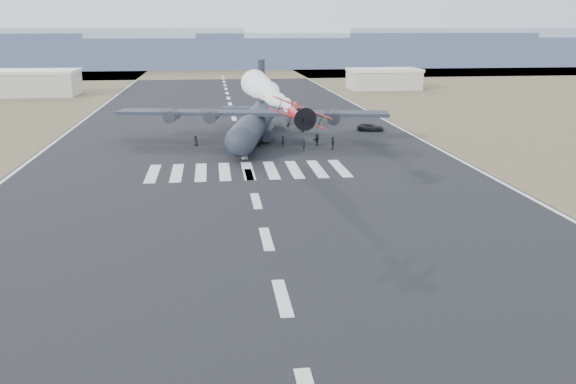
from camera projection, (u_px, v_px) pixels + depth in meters
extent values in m
cube|color=brown|center=(221.00, 71.00, 250.27)|extent=(500.00, 80.00, 0.00)
cube|color=#8A99B0|center=(72.00, 48.00, 268.94)|extent=(150.00, 50.00, 17.00)
cube|color=#8A99B0|center=(219.00, 52.00, 277.27)|extent=(150.00, 50.00, 13.00)
cube|color=#8A99B0|center=(359.00, 49.00, 284.81)|extent=(150.00, 50.00, 15.00)
cube|color=#8A99B0|center=(491.00, 46.00, 292.35)|extent=(150.00, 50.00, 17.00)
cube|color=#A29D90|center=(31.00, 84.00, 161.88)|extent=(24.00, 14.00, 6.00)
cube|color=silver|center=(29.00, 71.00, 161.01)|extent=(24.50, 14.50, 0.80)
cube|color=#A29D90|center=(384.00, 80.00, 178.54)|extent=(20.00, 12.00, 5.20)
cube|color=silver|center=(384.00, 70.00, 177.77)|extent=(20.50, 12.50, 0.80)
cylinder|color=#BB2E0C|center=(298.00, 115.00, 58.28)|extent=(1.17, 4.91, 0.88)
sphere|color=black|center=(298.00, 111.00, 58.38)|extent=(0.68, 0.68, 0.68)
cylinder|color=black|center=(303.00, 118.00, 56.07)|extent=(1.01, 0.64, 0.97)
cylinder|color=black|center=(304.00, 119.00, 55.75)|extent=(2.14, 0.16, 2.14)
cube|color=#BB2E0C|center=(299.00, 119.00, 58.00)|extent=(5.51, 1.30, 2.26)
cube|color=#BB2E0C|center=(299.00, 107.00, 57.42)|extent=(5.69, 1.31, 2.33)
cube|color=#BB2E0C|center=(293.00, 107.00, 60.28)|extent=(0.15, 0.88, 0.97)
cube|color=#BB2E0C|center=(293.00, 112.00, 60.41)|extent=(1.98, 0.80, 0.08)
cylinder|color=black|center=(291.00, 128.00, 57.71)|extent=(0.14, 0.43, 0.43)
cylinder|color=black|center=(307.00, 128.00, 57.99)|extent=(0.14, 0.43, 0.43)
sphere|color=white|center=(293.00, 111.00, 60.59)|extent=(0.68, 0.68, 0.68)
sphere|color=white|center=(289.00, 108.00, 62.80)|extent=(0.92, 0.92, 0.92)
sphere|color=white|center=(285.00, 105.00, 65.00)|extent=(1.16, 1.16, 1.16)
sphere|color=white|center=(281.00, 102.00, 67.21)|extent=(1.40, 1.40, 1.40)
sphere|color=white|center=(277.00, 99.00, 69.42)|extent=(1.64, 1.64, 1.64)
sphere|color=white|center=(274.00, 97.00, 71.63)|extent=(1.88, 1.88, 1.88)
sphere|color=white|center=(271.00, 95.00, 73.83)|extent=(2.12, 2.12, 2.12)
sphere|color=white|center=(268.00, 92.00, 76.04)|extent=(2.36, 2.36, 2.36)
sphere|color=white|center=(265.00, 90.00, 78.25)|extent=(2.60, 2.60, 2.60)
sphere|color=white|center=(262.00, 88.00, 80.46)|extent=(2.84, 2.84, 2.84)
sphere|color=white|center=(260.00, 86.00, 82.66)|extent=(3.08, 3.08, 3.08)
sphere|color=white|center=(258.00, 85.00, 84.87)|extent=(3.32, 3.32, 3.32)
sphere|color=white|center=(255.00, 83.00, 87.08)|extent=(3.56, 3.56, 3.56)
sphere|color=white|center=(253.00, 81.00, 89.28)|extent=(3.80, 3.80, 3.80)
cylinder|color=#202530|center=(253.00, 124.00, 97.07)|extent=(9.84, 29.95, 4.24)
sphere|color=#202530|center=(240.00, 141.00, 82.78)|extent=(4.24, 4.24, 4.24)
cone|color=#202530|center=(263.00, 112.00, 111.35)|extent=(5.38, 7.05, 4.24)
cube|color=#202530|center=(252.00, 113.00, 95.52)|extent=(42.48, 12.48, 0.53)
cylinder|color=#202530|center=(172.00, 116.00, 95.98)|extent=(2.64, 4.32, 1.91)
cylinder|color=#3F3F44|center=(169.00, 118.00, 93.93)|extent=(3.55, 0.74, 3.60)
cylinder|color=#202530|center=(212.00, 116.00, 95.56)|extent=(2.64, 4.32, 1.91)
cylinder|color=#3F3F44|center=(209.00, 118.00, 93.52)|extent=(3.55, 0.74, 3.60)
cylinder|color=#202530|center=(293.00, 117.00, 94.73)|extent=(2.64, 4.32, 1.91)
cylinder|color=#3F3F44|center=(292.00, 119.00, 92.69)|extent=(3.55, 0.74, 3.60)
cylinder|color=#202530|center=(334.00, 117.00, 94.32)|extent=(2.64, 4.32, 1.91)
cylinder|color=#3F3F44|center=(334.00, 119.00, 92.28)|extent=(3.55, 0.74, 3.60)
cube|color=#202530|center=(262.00, 84.00, 107.91)|extent=(1.54, 4.80, 8.48)
cube|color=#202530|center=(262.00, 108.00, 109.60)|extent=(15.18, 5.96, 0.37)
cube|color=#202530|center=(240.00, 133.00, 98.66)|extent=(2.47, 6.49, 1.70)
cylinder|color=black|center=(240.00, 137.00, 98.81)|extent=(0.74, 1.25, 1.17)
cube|color=#202530|center=(269.00, 133.00, 98.35)|extent=(2.47, 6.49, 1.70)
cylinder|color=black|center=(269.00, 137.00, 98.51)|extent=(0.74, 1.25, 1.17)
cylinder|color=black|center=(244.00, 153.00, 86.44)|extent=(0.60, 1.02, 0.95)
imported|color=black|center=(370.00, 127.00, 107.51)|extent=(5.17, 3.50, 1.32)
imported|color=black|center=(304.00, 145.00, 89.98)|extent=(0.69, 0.78, 1.87)
imported|color=black|center=(260.00, 141.00, 93.65)|extent=(0.88, 1.02, 1.79)
imported|color=black|center=(228.00, 141.00, 94.18)|extent=(1.03, 1.09, 1.58)
imported|color=black|center=(333.00, 143.00, 91.50)|extent=(0.87, 1.22, 1.87)
imported|color=black|center=(196.00, 141.00, 94.07)|extent=(0.86, 0.64, 1.58)
imported|color=black|center=(317.00, 140.00, 94.40)|extent=(1.54, 1.61, 1.81)
imported|color=black|center=(283.00, 141.00, 93.90)|extent=(0.76, 0.78, 1.65)
imported|color=black|center=(245.00, 143.00, 92.20)|extent=(0.97, 0.79, 1.72)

